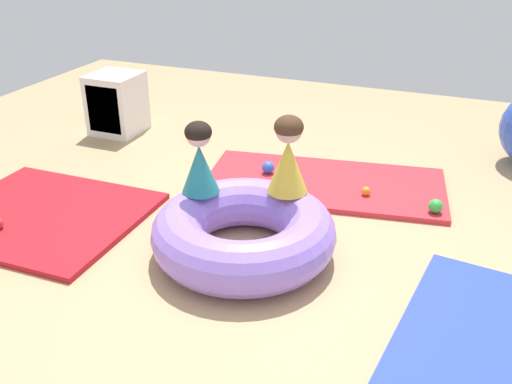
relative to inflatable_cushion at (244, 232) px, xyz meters
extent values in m
plane|color=tan|center=(0.11, -0.05, -0.16)|extent=(8.00, 8.00, 0.00)
cube|color=red|center=(0.19, 1.14, -0.14)|extent=(1.94, 1.17, 0.04)
cube|color=#B21923|center=(-1.48, -0.09, -0.14)|extent=(1.36, 1.18, 0.04)
torus|color=#9975EA|center=(0.00, 0.00, 0.00)|extent=(1.13, 1.13, 0.32)
cone|color=yellow|center=(0.16, 0.33, 0.33)|extent=(0.36, 0.36, 0.34)
sphere|color=#DBAD89|center=(0.16, 0.33, 0.58)|extent=(0.17, 0.17, 0.17)
ellipsoid|color=#472D19|center=(0.16, 0.33, 0.59)|extent=(0.18, 0.18, 0.14)
cone|color=teal|center=(-0.34, 0.12, 0.32)|extent=(0.31, 0.31, 0.31)
sphere|color=beige|center=(-0.34, 0.12, 0.55)|extent=(0.16, 0.16, 0.16)
ellipsoid|color=black|center=(-0.34, 0.12, 0.56)|extent=(0.17, 0.17, 0.13)
sphere|color=orange|center=(0.54, 1.02, -0.09)|extent=(0.07, 0.07, 0.07)
sphere|color=green|center=(1.04, 0.94, -0.07)|extent=(0.10, 0.10, 0.10)
sphere|color=blue|center=(-0.27, 1.12, -0.07)|extent=(0.10, 0.10, 0.10)
cube|color=white|center=(-1.97, 1.57, 0.12)|extent=(0.44, 0.44, 0.56)
cube|color=#2D2D33|center=(-1.97, 1.45, 0.12)|extent=(0.34, 0.20, 0.44)
camera|label=1|loc=(1.20, -2.76, 1.78)|focal=40.13mm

